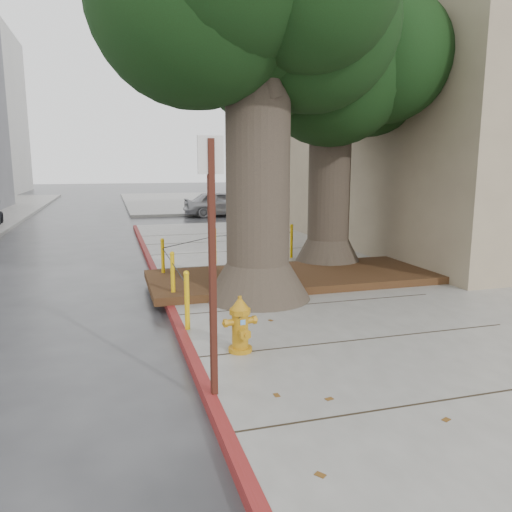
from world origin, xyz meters
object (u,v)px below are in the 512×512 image
(fire_hydrant, at_px, (240,325))
(car_red, at_px, (391,200))
(signpost, at_px, (212,254))
(car_silver, at_px, (221,203))

(fire_hydrant, bearing_deg, car_red, 48.68)
(fire_hydrant, distance_m, signpost, 1.81)
(fire_hydrant, xyz_separation_m, signpost, (-0.61, -1.18, 1.23))
(signpost, relative_size, car_silver, 0.72)
(fire_hydrant, bearing_deg, signpost, -122.67)
(car_red, bearing_deg, signpost, 146.87)
(fire_hydrant, distance_m, car_red, 24.11)
(fire_hydrant, height_order, car_silver, car_silver)
(fire_hydrant, relative_size, car_red, 0.20)
(fire_hydrant, xyz_separation_m, car_silver, (4.05, 19.57, 0.14))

